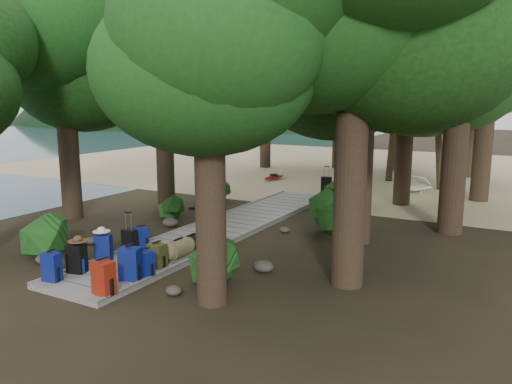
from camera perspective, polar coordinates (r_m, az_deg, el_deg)
The scene contains 51 objects.
ground at distance 14.24m, azimuth -5.73°, elevation -5.24°, with size 120.00×120.00×0.00m, color #322719.
sand_beach at distance 28.60m, azimuth 12.85°, elevation 2.57°, with size 40.00×22.00×0.02m, color tan.
water_bay at distance 54.00m, azimuth -18.73°, elevation 5.93°, with size 50.00×60.00×0.02m, color #274952.
distant_hill at distance 76.24m, azimuth -9.95°, elevation 7.52°, with size 32.00×16.00×12.00m, color black.
boardwalk at distance 15.03m, azimuth -3.56°, elevation -4.12°, with size 2.00×12.00×0.12m, color gray.
backpack_left_a at distance 11.34m, azimuth -22.34°, elevation -7.77°, with size 0.36×0.25×0.67m, color navy, non-canonical shape.
backpack_left_b at distance 11.67m, azimuth -19.83°, elevation -6.97°, with size 0.39×0.27×0.71m, color black, non-canonical shape.
backpack_left_c at distance 12.30m, azimuth -17.05°, elevation -5.96°, with size 0.37×0.27×0.69m, color navy, non-canonical shape.
backpack_left_d at distance 13.12m, azimuth -13.02°, elevation -4.97°, with size 0.38×0.28×0.59m, color navy, non-canonical shape.
backpack_right_a at distance 10.25m, azimuth -17.03°, elevation -9.17°, with size 0.41×0.29×0.74m, color maroon, non-canonical shape.
backpack_right_b at distance 10.87m, azimuth -14.19°, elevation -7.76°, with size 0.43×0.30×0.77m, color navy, non-canonical shape.
backpack_right_c at distance 11.07m, azimuth -12.54°, elevation -7.79°, with size 0.36×0.25×0.61m, color navy, non-canonical shape.
backpack_right_d at distance 11.59m, azimuth -11.23°, elevation -6.97°, with size 0.39×0.28×0.59m, color #434219, non-canonical shape.
duffel_right_khaki at distance 12.19m, azimuth -8.85°, elevation -6.39°, with size 0.43×0.65×0.43m, color olive, non-canonical shape.
duffel_right_black at distance 12.66m, azimuth -7.45°, elevation -5.82°, with size 0.39×0.62×0.39m, color black, non-canonical shape.
suitcase_on_boardwalk at distance 12.84m, azimuth -14.28°, elevation -5.42°, with size 0.36×0.20×0.56m, color black, non-canonical shape.
lone_suitcase_on_sand at distance 21.02m, azimuth 8.04°, elevation 0.84°, with size 0.42×0.24×0.66m, color black, non-canonical shape.
hat_brown at distance 11.53m, azimuth -19.69°, elevation -5.00°, with size 0.43×0.43×0.13m, color #51351E, non-canonical shape.
hat_white at distance 12.23m, azimuth -17.26°, elevation -4.04°, with size 0.40×0.40×0.13m, color silver, non-canonical shape.
kayak at distance 24.19m, azimuth 2.12°, elevation 1.84°, with size 0.75×3.45×0.34m, color #A10D10.
sun_lounger at distance 22.00m, azimuth 18.02°, elevation 0.76°, with size 0.59×1.82×0.59m, color silver, non-canonical shape.
tree_right_a at distance 9.11m, azimuth -5.46°, elevation 12.17°, with size 4.95×4.95×8.26m, color black, non-canonical shape.
tree_right_b at distance 10.25m, azimuth 11.21°, elevation 15.30°, with size 5.32×5.32×9.49m, color black, non-canonical shape.
tree_right_c at distance 13.50m, azimuth 12.35°, elevation 11.69°, with size 4.84×4.84×8.37m, color black, non-canonical shape.
tree_right_d at distance 15.36m, azimuth 22.49°, elevation 14.26°, with size 5.52×5.52×10.12m, color black, non-canonical shape.
tree_right_e at distance 18.94m, azimuth 16.93°, elevation 11.74°, with size 4.89×4.89×8.80m, color black, non-canonical shape.
tree_right_f at distance 20.73m, azimuth 25.11°, elevation 12.46°, with size 5.49×5.49×9.80m, color black, non-canonical shape.
tree_left_b at distance 17.18m, azimuth -21.14°, elevation 12.38°, with size 5.13×5.13×9.23m, color black, non-canonical shape.
tree_left_c at distance 17.60m, azimuth -10.62°, elevation 12.17°, with size 5.07×5.07×8.82m, color black, non-canonical shape.
tree_back_a at distance 28.54m, azimuth 9.66°, elevation 12.80°, with size 5.83×5.83×10.08m, color black, non-canonical shape.
tree_back_b at distance 28.32m, azimuth 16.52°, elevation 12.97°, with size 5.88×5.88×10.51m, color black, non-canonical shape.
tree_back_c at distance 27.06m, azimuth 23.73°, elevation 11.58°, with size 5.28×5.28×9.50m, color black, non-canonical shape.
tree_back_d at distance 28.41m, azimuth 1.09°, elevation 11.71°, with size 5.31×5.31×8.85m, color black, non-canonical shape.
palm_right_a at distance 18.34m, azimuth 13.10°, elevation 10.80°, with size 4.72×4.72×8.05m, color #124214, non-canonical shape.
palm_right_b at distance 22.90m, azimuth 20.94°, elevation 9.58°, with size 3.87×3.87×7.48m, color #124214, non-canonical shape.
palm_right_c at distance 24.60m, azimuth 15.98°, elevation 9.33°, with size 4.40×4.40×7.00m, color #124214, non-canonical shape.
palm_left_a at distance 22.06m, azimuth -5.02°, elevation 8.75°, with size 3.99×3.99×6.35m, color #124214, non-canonical shape.
rock_left_a at distance 13.02m, azimuth -23.10°, elevation -7.07°, with size 0.40×0.36×0.22m, color #4C473F, non-canonical shape.
rock_left_b at distance 14.25m, azimuth -18.40°, elevation -5.32°, with size 0.35×0.32×0.19m, color #4C473F, non-canonical shape.
rock_left_c at distance 15.56m, azimuth -9.76°, elevation -3.43°, with size 0.51×0.46×0.28m, color #4C473F, non-canonical shape.
rock_left_d at distance 17.95m, azimuth -7.33°, elevation -1.71°, with size 0.27×0.24×0.15m, color #4C473F, non-canonical shape.
rock_right_a at distance 10.31m, azimuth -9.38°, elevation -11.05°, with size 0.34×0.31×0.19m, color #4C473F, non-canonical shape.
rock_right_b at distance 11.44m, azimuth 0.86°, elevation -8.49°, with size 0.48×0.43×0.26m, color #4C473F, non-canonical shape.
rock_right_c at distance 14.73m, azimuth 3.29°, elevation -4.33°, with size 0.31×0.28×0.17m, color #4C473F, non-canonical shape.
rock_right_d at distance 16.01m, azimuth 10.59°, elevation -2.99°, with size 0.59×0.53×0.33m, color #4C473F, non-canonical shape.
shrub_left_a at distance 13.62m, azimuth -22.80°, elevation -4.33°, with size 1.24×1.24×1.12m, color #154918, non-canonical shape.
shrub_left_b at distance 16.30m, azimuth -9.58°, elevation -1.89°, with size 0.87×0.87×0.78m, color #154918, non-canonical shape.
shrub_left_c at distance 19.11m, azimuth -4.53°, elevation 0.31°, with size 1.05×1.05×0.94m, color #154918, non-canonical shape.
shrub_right_a at distance 10.65m, azimuth -4.58°, elevation -7.87°, with size 1.12×1.12×1.01m, color #154918, non-canonical shape.
shrub_right_b at distance 14.76m, azimuth 8.75°, elevation -2.17°, with size 1.42×1.42×1.28m, color #154918, non-canonical shape.
shrub_right_c at distance 18.32m, azimuth 9.43°, elevation -0.38°, with size 0.95×0.95×0.86m, color #154918, non-canonical shape.
Camera 1 is at (7.86, -11.23, 3.87)m, focal length 35.00 mm.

